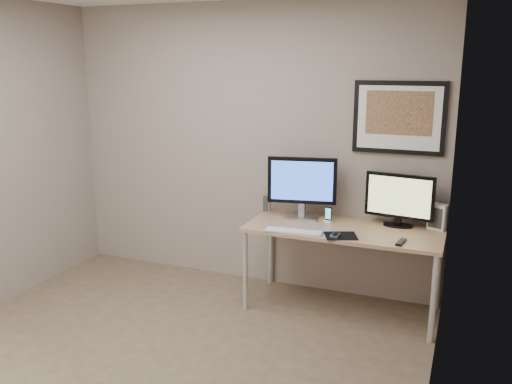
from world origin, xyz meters
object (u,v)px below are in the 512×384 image
speaker_left (268,203)px  phone_dock (328,214)px  monitor_large (302,185)px  keyboard (293,231)px  monitor_tv (399,199)px  speaker_right (304,208)px  fan_unit (438,217)px  desk (344,235)px  framed_art (399,118)px

speaker_left → phone_dock: bearing=5.9°
monitor_large → keyboard: monitor_large is taller
monitor_large → monitor_tv: (0.82, 0.07, -0.06)m
monitor_tv → speaker_right: monitor_tv is taller
speaker_left → phone_dock: 0.60m
monitor_tv → speaker_right: (-0.81, -0.03, -0.15)m
phone_dock → keyboard: phone_dock is taller
monitor_tv → fan_unit: 0.34m
keyboard → desk: bearing=34.5°
monitor_tv → keyboard: bearing=-140.4°
framed_art → speaker_left: 1.38m
framed_art → speaker_right: 1.11m
desk → monitor_tv: monitor_tv is taller
framed_art → desk: bearing=-136.5°
fan_unit → framed_art: bearing=-174.4°
framed_art → monitor_large: bearing=-164.9°
speaker_right → keyboard: bearing=-93.1°
framed_art → monitor_tv: bearing=-65.6°
monitor_tv → fan_unit: size_ratio=2.67×
monitor_large → keyboard: size_ratio=1.26×
framed_art → monitor_tv: 0.67m
desk → speaker_left: speaker_left is taller
framed_art → keyboard: (-0.70, -0.61, -0.88)m
monitor_large → monitor_tv: bearing=-6.1°
desk → monitor_tv: size_ratio=2.81×
monitor_tv → keyboard: size_ratio=1.20×
desk → speaker_right: speaker_right is taller
speaker_right → fan_unit: bearing=-5.8°
framed_art → monitor_large: (-0.76, -0.20, -0.59)m
framed_art → speaker_left: framed_art is taller
desk → monitor_large: bearing=162.7°
framed_art → monitor_tv: (0.06, -0.13, -0.65)m
monitor_large → framed_art: bearing=3.8°
keyboard → monitor_large: bearing=94.3°
monitor_large → desk: bearing=-28.6°
desk → framed_art: (0.35, 0.33, 0.96)m
monitor_large → speaker_right: monitor_large is taller
keyboard → fan_unit: fan_unit is taller
speaker_left → desk: bearing=-0.3°
desk → monitor_large: size_ratio=2.70×
desk → fan_unit: bearing=18.7°
desk → fan_unit: (0.72, 0.24, 0.17)m
phone_dock → monitor_tv: bearing=19.6°
framed_art → speaker_right: bearing=-167.8°
monitor_tv → speaker_right: size_ratio=3.23×
framed_art → speaker_left: bearing=-173.7°
speaker_left → monitor_large: bearing=1.9°
fan_unit → monitor_large: bearing=-155.2°
monitor_tv → speaker_right: bearing=-170.3°
framed_art → keyboard: framed_art is taller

